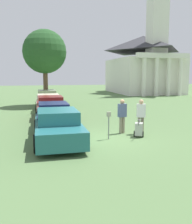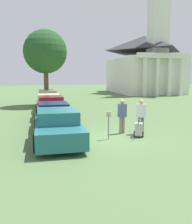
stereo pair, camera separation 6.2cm
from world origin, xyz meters
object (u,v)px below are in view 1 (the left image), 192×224
parked_car_cream (48,103)px  church (144,59)px  person_worker (122,114)px  parked_car_maroon (51,108)px  parked_car_navy (53,116)px  equipment_cart (139,129)px  person_supervisor (141,114)px  parked_car_sage (47,99)px  parking_meter (109,120)px  parked_car_teal (58,126)px

parked_car_cream → church: size_ratio=0.20×
person_worker → parked_car_maroon: bearing=-69.8°
parked_car_navy → equipment_cart: bearing=-37.8°
parked_car_maroon → parked_car_navy: bearing=-89.9°
person_supervisor → equipment_cart: bearing=72.6°
parked_car_cream → parked_car_sage: bearing=90.1°
parked_car_maroon → parked_car_sage: parked_car_sage is taller
parked_car_maroon → person_supervisor: person_supervisor is taller
equipment_cart → parking_meter: bearing=-151.3°
parked_car_cream → person_supervisor: bearing=-64.5°
parked_car_navy → parked_car_maroon: size_ratio=1.02×
parked_car_maroon → parked_car_teal: bearing=-89.9°
parked_car_maroon → person_worker: (3.34, -5.22, 0.29)m
parked_car_cream → equipment_cart: size_ratio=4.65×
person_worker → parked_car_navy: bearing=-44.7°
parking_meter → equipment_cart: (1.54, 0.09, -0.52)m
parked_car_teal → parked_car_cream: bearing=90.1°
parked_car_teal → parked_car_navy: parked_car_teal is taller
parking_meter → church: 30.93m
parked_car_sage → equipment_cart: size_ratio=5.00×
parked_car_navy → person_supervisor: (4.24, -2.41, 0.33)m
person_worker → equipment_cart: person_worker is taller
person_worker → equipment_cart: size_ratio=1.76×
parked_car_maroon → parked_car_sage: (-0.00, 6.33, 0.02)m
parked_car_navy → parking_meter: parked_car_navy is taller
parked_car_navy → equipment_cart: 4.93m
parking_meter → church: (13.78, 27.31, 4.56)m
parked_car_maroon → parked_car_sage: size_ratio=0.95×
parked_car_maroon → parked_car_cream: 3.42m
parked_car_sage → church: (16.12, 14.75, 4.73)m
parked_car_navy → parking_meter: (2.34, -3.11, 0.22)m
parked_car_teal → parking_meter: bearing=-4.8°
parked_car_teal → person_supervisor: 4.28m
parked_car_maroon → church: 26.96m
parked_car_teal → parking_meter: parked_car_teal is taller
parked_car_navy → parking_meter: 3.90m
parked_car_navy → parked_car_cream: bearing=90.1°
parked_car_navy → person_supervisor: bearing=-29.4°
parked_car_teal → parked_car_sage: size_ratio=1.02×
parked_car_maroon → equipment_cart: parked_car_maroon is taller
person_supervisor → parked_car_maroon: bearing=-39.5°
parked_car_cream → person_worker: size_ratio=2.65×
equipment_cart → church: size_ratio=0.04×
parked_car_navy → parked_car_sage: bearing=90.1°
parked_car_navy → parked_car_maroon: (0.00, 3.11, 0.03)m
parking_meter → equipment_cart: bearing=3.4°
parked_car_navy → parking_meter: bearing=-53.0°
parked_car_maroon → parked_car_cream: bearing=90.1°
parked_car_maroon → parking_meter: parked_car_maroon is taller
parked_car_cream → parking_meter: 9.93m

